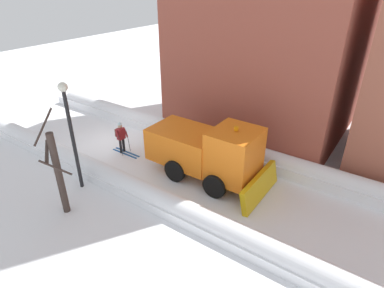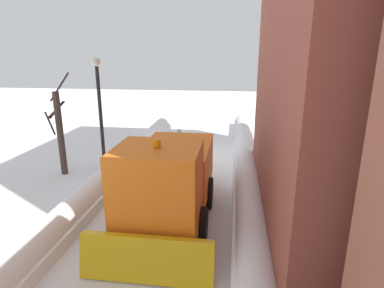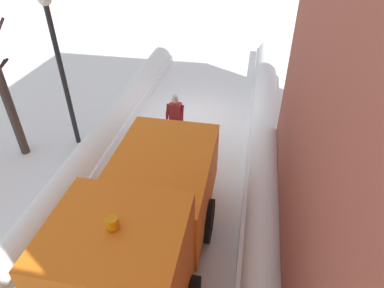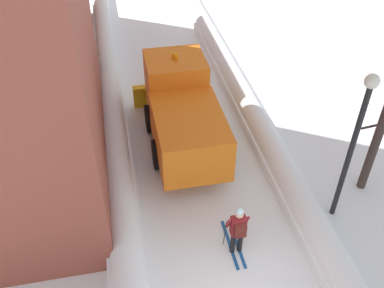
{
  "view_description": "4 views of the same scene",
  "coord_description": "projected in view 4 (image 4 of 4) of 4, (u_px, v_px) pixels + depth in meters",
  "views": [
    {
      "loc": [
        10.95,
        13.71,
        8.89
      ],
      "look_at": [
        -0.46,
        5.72,
        1.43
      ],
      "focal_mm": 29.99,
      "sensor_mm": 36.0,
      "label": 1
    },
    {
      "loc": [
        -2.18,
        15.65,
        5.2
      ],
      "look_at": [
        -0.45,
        2.86,
        1.48
      ],
      "focal_mm": 29.39,
      "sensor_mm": 36.0,
      "label": 2
    },
    {
      "loc": [
        -2.1,
        11.33,
        6.93
      ],
      "look_at": [
        -0.63,
        3.6,
        1.35
      ],
      "focal_mm": 31.31,
      "sensor_mm": 36.0,
      "label": 3
    },
    {
      "loc": [
        -2.44,
        -5.8,
        10.36
      ],
      "look_at": [
        -0.23,
        5.16,
        1.25
      ],
      "focal_mm": 40.03,
      "sensor_mm": 36.0,
      "label": 4
    }
  ],
  "objects": [
    {
      "name": "bare_tree_near",
      "position": [
        377.0,
        142.0,
        13.39
      ],
      "size": [
        1.18,
        1.21,
        4.45
      ],
      "color": "#3C2F2A",
      "rests_on": "ground"
    },
    {
      "name": "traffic_light_pole",
      "position": [
        81.0,
        113.0,
        12.77
      ],
      "size": [
        0.28,
        0.42,
        4.28
      ],
      "color": "black",
      "rests_on": "ground"
    },
    {
      "name": "street_lamp",
      "position": [
        356.0,
        133.0,
        11.67
      ],
      "size": [
        0.4,
        0.4,
        5.05
      ],
      "color": "black",
      "rests_on": "ground"
    },
    {
      "name": "skier",
      "position": [
        238.0,
        229.0,
        11.91
      ],
      "size": [
        0.62,
        1.8,
        1.81
      ],
      "color": "black",
      "rests_on": "ground"
    },
    {
      "name": "plow_truck",
      "position": [
        182.0,
        111.0,
        15.51
      ],
      "size": [
        3.2,
        5.98,
        3.12
      ],
      "color": "orange",
      "rests_on": "ground"
    },
    {
      "name": "ground_plane",
      "position": [
        176.0,
        97.0,
        18.92
      ],
      "size": [
        80.0,
        80.0,
        0.0
      ],
      "primitive_type": "plane",
      "color": "white"
    },
    {
      "name": "snowbank_right",
      "position": [
        237.0,
        85.0,
        19.15
      ],
      "size": [
        1.1,
        36.0,
        0.9
      ],
      "color": "white",
      "rests_on": "ground"
    },
    {
      "name": "snowbank_left",
      "position": [
        111.0,
        96.0,
        18.22
      ],
      "size": [
        1.1,
        36.0,
        1.0
      ],
      "color": "white",
      "rests_on": "ground"
    }
  ]
}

